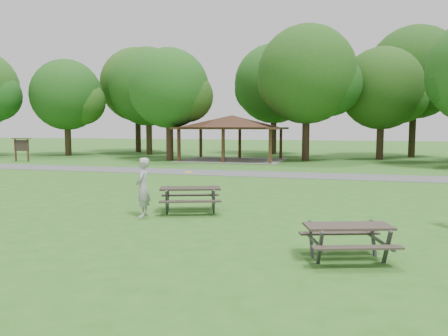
# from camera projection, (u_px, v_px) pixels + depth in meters

# --- Properties ---
(ground) EXTENTS (160.00, 160.00, 0.00)m
(ground) POSITION_uv_depth(u_px,v_px,m) (153.00, 224.00, 12.61)
(ground) COLOR #2A5F1B
(ground) RESTS_ON ground
(asphalt_path) EXTENTS (120.00, 3.20, 0.02)m
(asphalt_path) POSITION_uv_depth(u_px,v_px,m) (254.00, 174.00, 26.01)
(asphalt_path) COLOR #4F4F51
(asphalt_path) RESTS_ON ground
(pavilion) EXTENTS (8.60, 7.01, 3.76)m
(pavilion) POSITION_uv_depth(u_px,v_px,m) (232.00, 124.00, 36.39)
(pavilion) COLOR #371C14
(pavilion) RESTS_ON ground
(notice_board) EXTENTS (1.60, 0.30, 1.88)m
(notice_board) POSITION_uv_depth(u_px,v_px,m) (22.00, 145.00, 35.18)
(notice_board) COLOR #371C14
(notice_board) RESTS_ON ground
(tree_row_b) EXTENTS (7.14, 6.80, 9.28)m
(tree_row_b) POSITION_uv_depth(u_px,v_px,m) (67.00, 97.00, 42.22)
(tree_row_b) COLOR #2E2114
(tree_row_b) RESTS_ON ground
(tree_row_c) EXTENTS (8.19, 7.80, 10.67)m
(tree_row_c) POSITION_uv_depth(u_px,v_px,m) (149.00, 89.00, 43.57)
(tree_row_c) COLOR #322316
(tree_row_c) RESTS_ON ground
(tree_row_d) EXTENTS (6.93, 6.60, 9.27)m
(tree_row_d) POSITION_uv_depth(u_px,v_px,m) (170.00, 91.00, 36.06)
(tree_row_d) COLOR #322016
(tree_row_d) RESTS_ON ground
(tree_row_e) EXTENTS (8.40, 8.00, 11.02)m
(tree_row_e) POSITION_uv_depth(u_px,v_px,m) (308.00, 77.00, 35.35)
(tree_row_e) COLOR black
(tree_row_e) RESTS_ON ground
(tree_row_f) EXTENTS (7.35, 7.00, 9.55)m
(tree_row_f) POSITION_uv_depth(u_px,v_px,m) (383.00, 91.00, 37.16)
(tree_row_f) COLOR black
(tree_row_f) RESTS_ON ground
(tree_deep_a) EXTENTS (8.40, 8.00, 11.38)m
(tree_deep_a) POSITION_uv_depth(u_px,v_px,m) (138.00, 87.00, 47.69)
(tree_deep_a) COLOR black
(tree_deep_a) RESTS_ON ground
(tree_deep_b) EXTENTS (8.40, 8.00, 11.13)m
(tree_deep_b) POSITION_uv_depth(u_px,v_px,m) (275.00, 86.00, 44.09)
(tree_deep_b) COLOR #311D15
(tree_deep_b) RESTS_ON ground
(tree_deep_c) EXTENTS (8.82, 8.40, 11.90)m
(tree_deep_c) POSITION_uv_depth(u_px,v_px,m) (416.00, 75.00, 39.53)
(tree_deep_c) COLOR black
(tree_deep_c) RESTS_ON ground
(picnic_table_middle) EXTENTS (2.39, 2.15, 0.85)m
(picnic_table_middle) POSITION_uv_depth(u_px,v_px,m) (190.00, 193.00, 14.34)
(picnic_table_middle) COLOR black
(picnic_table_middle) RESTS_ON ground
(picnic_table_far) EXTENTS (2.16, 1.94, 0.78)m
(picnic_table_far) POSITION_uv_depth(u_px,v_px,m) (348.00, 233.00, 9.20)
(picnic_table_far) COLOR #312823
(picnic_table_far) RESTS_ON ground
(frisbee_in_flight) EXTENTS (0.26, 0.26, 0.02)m
(frisbee_in_flight) POSITION_uv_depth(u_px,v_px,m) (188.00, 172.00, 13.31)
(frisbee_in_flight) COLOR yellow
(frisbee_in_flight) RESTS_ON ground
(frisbee_thrower) EXTENTS (0.59, 0.76, 1.86)m
(frisbee_thrower) POSITION_uv_depth(u_px,v_px,m) (143.00, 187.00, 13.61)
(frisbee_thrower) COLOR #A7A7A9
(frisbee_thrower) RESTS_ON ground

